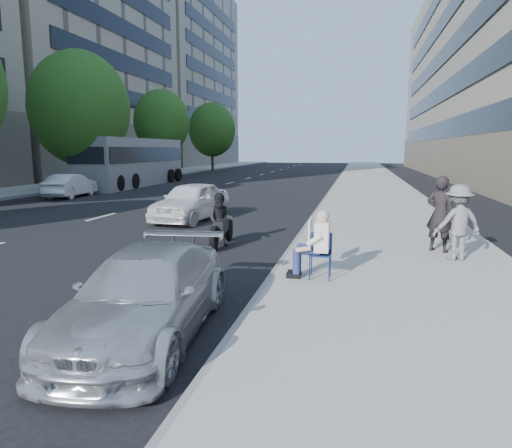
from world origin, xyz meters
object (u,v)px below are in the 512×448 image
(pedestrian_woman, at_px, (440,214))
(bus, at_px, (135,162))
(jogger, at_px, (458,222))
(parked_sedan, at_px, (146,295))
(motorcycle, at_px, (221,223))
(white_sedan_near, at_px, (191,201))
(white_sedan_mid, at_px, (71,186))
(seated_protester, at_px, (315,240))

(pedestrian_woman, xyz_separation_m, bus, (-17.47, 18.63, 0.58))
(jogger, relative_size, parked_sedan, 0.41)
(parked_sedan, relative_size, motorcycle, 1.98)
(white_sedan_near, height_order, bus, bus)
(pedestrian_woman, bearing_deg, jogger, 137.14)
(pedestrian_woman, bearing_deg, white_sedan_mid, -0.93)
(parked_sedan, xyz_separation_m, white_sedan_near, (-3.09, 10.00, 0.11))
(parked_sedan, distance_m, motorcycle, 5.97)
(seated_protester, bearing_deg, white_sedan_mid, 137.07)
(pedestrian_woman, height_order, white_sedan_near, pedestrian_woman)
(motorcycle, bearing_deg, parked_sedan, -89.92)
(motorcycle, distance_m, bus, 22.08)
(jogger, distance_m, parked_sedan, 7.06)
(parked_sedan, relative_size, white_sedan_mid, 1.07)
(seated_protester, xyz_separation_m, parked_sedan, (-2.05, -2.89, -0.28))
(jogger, distance_m, white_sedan_near, 9.50)
(seated_protester, relative_size, parked_sedan, 0.32)
(white_sedan_near, bearing_deg, pedestrian_woman, -21.67)
(jogger, bearing_deg, pedestrian_woman, -93.20)
(pedestrian_woman, distance_m, bus, 25.54)
(parked_sedan, distance_m, white_sedan_near, 10.47)
(parked_sedan, height_order, white_sedan_near, white_sedan_near)
(bus, bearing_deg, parked_sedan, -63.94)
(parked_sedan, relative_size, bus, 0.34)
(motorcycle, bearing_deg, seated_protester, -54.47)
(jogger, relative_size, white_sedan_near, 0.41)
(parked_sedan, height_order, white_sedan_mid, white_sedan_mid)
(pedestrian_woman, xyz_separation_m, motorcycle, (-5.45, 0.13, -0.42))
(white_sedan_mid, bearing_deg, seated_protester, 130.41)
(white_sedan_near, height_order, motorcycle, motorcycle)
(white_sedan_near, distance_m, motorcycle, 4.71)
(jogger, distance_m, white_sedan_mid, 20.66)
(white_sedan_near, relative_size, white_sedan_mid, 1.08)
(parked_sedan, bearing_deg, pedestrian_woman, 45.66)
(white_sedan_near, xyz_separation_m, motorcycle, (2.37, -4.07, -0.06))
(seated_protester, bearing_deg, parked_sedan, -125.41)
(jogger, relative_size, pedestrian_woman, 0.92)
(seated_protester, distance_m, white_sedan_near, 8.78)
(jogger, distance_m, bus, 26.29)
(seated_protester, distance_m, parked_sedan, 3.55)
(seated_protester, height_order, motorcycle, seated_protester)
(bus, bearing_deg, white_sedan_mid, -88.67)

